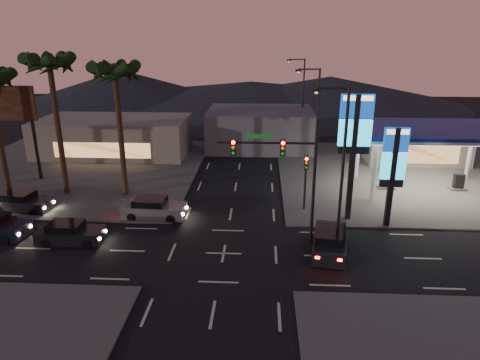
# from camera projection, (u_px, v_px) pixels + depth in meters

# --- Properties ---
(ground) EXTENTS (140.00, 140.00, 0.00)m
(ground) POSITION_uv_depth(u_px,v_px,m) (224.00, 253.00, 26.19)
(ground) COLOR black
(ground) RESTS_ON ground
(corner_lot_ne) EXTENTS (24.00, 24.00, 0.12)m
(corner_lot_ne) POSITION_uv_depth(u_px,v_px,m) (407.00, 175.00, 40.48)
(corner_lot_ne) COLOR #47443F
(corner_lot_ne) RESTS_ON ground
(corner_lot_nw) EXTENTS (24.00, 24.00, 0.12)m
(corner_lot_nw) POSITION_uv_depth(u_px,v_px,m) (76.00, 169.00, 42.06)
(corner_lot_nw) COLOR #47443F
(corner_lot_nw) RESTS_ON ground
(gas_station) EXTENTS (12.20, 8.20, 5.47)m
(gas_station) POSITION_uv_depth(u_px,v_px,m) (430.00, 132.00, 35.06)
(gas_station) COLOR silver
(gas_station) RESTS_ON ground
(convenience_store) EXTENTS (10.00, 6.00, 4.00)m
(convenience_store) POSITION_uv_depth(u_px,v_px,m) (413.00, 142.00, 44.47)
(convenience_store) COLOR #726B5B
(convenience_store) RESTS_ON ground
(pylon_sign_tall) EXTENTS (2.20, 0.35, 9.00)m
(pylon_sign_tall) POSITION_uv_depth(u_px,v_px,m) (355.00, 133.00, 28.87)
(pylon_sign_tall) COLOR black
(pylon_sign_tall) RESTS_ON ground
(pylon_sign_short) EXTENTS (1.60, 0.35, 7.00)m
(pylon_sign_short) POSITION_uv_depth(u_px,v_px,m) (394.00, 162.00, 28.37)
(pylon_sign_short) COLOR black
(pylon_sign_short) RESTS_ON ground
(traffic_signal_mast) EXTENTS (6.10, 0.39, 8.00)m
(traffic_signal_mast) POSITION_uv_depth(u_px,v_px,m) (286.00, 163.00, 26.17)
(traffic_signal_mast) COLOR black
(traffic_signal_mast) RESTS_ON ground
(pedestal_signal) EXTENTS (0.32, 0.39, 4.30)m
(pedestal_signal) POSITION_uv_depth(u_px,v_px,m) (306.00, 174.00, 31.55)
(pedestal_signal) COLOR black
(pedestal_signal) RESTS_ON ground
(streetlight_near) EXTENTS (2.14, 0.25, 10.00)m
(streetlight_near) POSITION_uv_depth(u_px,v_px,m) (340.00, 161.00, 24.93)
(streetlight_near) COLOR black
(streetlight_near) RESTS_ON ground
(streetlight_mid) EXTENTS (2.14, 0.25, 10.00)m
(streetlight_mid) POSITION_uv_depth(u_px,v_px,m) (315.00, 119.00, 37.20)
(streetlight_mid) COLOR black
(streetlight_mid) RESTS_ON ground
(streetlight_far) EXTENTS (2.14, 0.25, 10.00)m
(streetlight_far) POSITION_uv_depth(u_px,v_px,m) (301.00, 96.00, 50.41)
(streetlight_far) COLOR black
(streetlight_far) RESTS_ON ground
(palm_a) EXTENTS (4.41, 4.41, 10.86)m
(palm_a) POSITION_uv_depth(u_px,v_px,m) (115.00, 80.00, 32.52)
(palm_a) COLOR black
(palm_a) RESTS_ON ground
(palm_b) EXTENTS (4.41, 4.41, 11.46)m
(palm_b) POSITION_uv_depth(u_px,v_px,m) (50.00, 72.00, 32.59)
(palm_b) COLOR black
(palm_b) RESTS_ON ground
(billboard) EXTENTS (6.00, 0.30, 8.50)m
(billboard) POSITION_uv_depth(u_px,v_px,m) (3.00, 111.00, 37.40)
(billboard) COLOR black
(billboard) RESTS_ON ground
(building_far_west) EXTENTS (16.00, 8.00, 4.00)m
(building_far_west) POSITION_uv_depth(u_px,v_px,m) (114.00, 136.00, 46.99)
(building_far_west) COLOR #726B5B
(building_far_west) RESTS_ON ground
(building_far_mid) EXTENTS (12.00, 9.00, 4.40)m
(building_far_mid) POSITION_uv_depth(u_px,v_px,m) (260.00, 129.00, 49.91)
(building_far_mid) COLOR #4C4C51
(building_far_mid) RESTS_ON ground
(hill_left) EXTENTS (40.00, 40.00, 6.00)m
(hill_left) POSITION_uv_depth(u_px,v_px,m) (123.00, 86.00, 83.08)
(hill_left) COLOR black
(hill_left) RESTS_ON ground
(hill_right) EXTENTS (50.00, 50.00, 5.00)m
(hill_right) POSITION_uv_depth(u_px,v_px,m) (330.00, 90.00, 81.26)
(hill_right) COLOR black
(hill_right) RESTS_ON ground
(hill_center) EXTENTS (60.00, 60.00, 4.00)m
(hill_center) POSITION_uv_depth(u_px,v_px,m) (251.00, 92.00, 82.17)
(hill_center) COLOR black
(hill_center) RESTS_ON ground
(car_lane_a_front) EXTENTS (4.25, 1.86, 1.37)m
(car_lane_a_front) POSITION_uv_depth(u_px,v_px,m) (70.00, 233.00, 27.37)
(car_lane_a_front) COLOR black
(car_lane_a_front) RESTS_ON ground
(car_lane_b_front) EXTENTS (4.71, 2.18, 1.50)m
(car_lane_b_front) POSITION_uv_depth(u_px,v_px,m) (154.00, 209.00, 31.08)
(car_lane_b_front) COLOR slate
(car_lane_b_front) RESTS_ON ground
(car_lane_b_mid) EXTENTS (4.64, 2.33, 1.46)m
(car_lane_b_mid) POSITION_uv_depth(u_px,v_px,m) (22.00, 202.00, 32.29)
(car_lane_b_mid) COLOR black
(car_lane_b_mid) RESTS_ON ground
(suv_station) EXTENTS (2.67, 4.81, 1.52)m
(suv_station) POSITION_uv_depth(u_px,v_px,m) (330.00, 241.00, 26.16)
(suv_station) COLOR black
(suv_station) RESTS_ON ground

